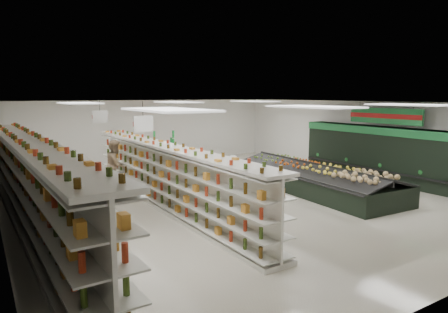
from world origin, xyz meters
TOP-DOWN VIEW (x-y plane):
  - floor at (0.00, 0.00)m, footprint 16.00×16.00m
  - ceiling at (0.00, 0.00)m, footprint 14.00×16.00m
  - wall_back at (0.00, 8.00)m, footprint 14.00×0.02m
  - wall_right at (7.00, 0.00)m, footprint 0.02×16.00m
  - produce_wall_case at (6.53, -1.50)m, footprint 0.93×8.00m
  - aisle_sign_near at (-3.80, -2.00)m, footprint 0.52×0.06m
  - aisle_sign_far at (-3.80, 2.00)m, footprint 0.52×0.06m
  - hortifruti_banner at (6.25, -1.50)m, footprint 0.12×3.20m
  - gondola_left at (-6.19, -0.15)m, footprint 1.37×13.26m
  - gondola_center at (-2.43, -0.10)m, footprint 0.94×11.17m
  - produce_island at (3.02, -1.05)m, footprint 2.79×6.96m
  - soda_endcap at (0.34, 6.46)m, footprint 1.44×1.16m
  - shopper_main at (-1.00, -1.70)m, footprint 0.72×0.59m
  - shopper_background at (-3.05, 2.99)m, footprint 0.94×1.05m

SIDE VIEW (x-z plane):
  - floor at x=0.00m, z-range 0.00..0.00m
  - produce_island at x=3.02m, z-range -0.05..0.98m
  - soda_endcap at x=0.34m, z-range -0.02..1.59m
  - shopper_main at x=-1.00m, z-range 0.00..1.70m
  - gondola_center at x=-2.43m, z-range -0.08..1.86m
  - shopper_background at x=-3.05m, z-range 0.00..1.83m
  - gondola_left at x=-6.19m, z-range -0.09..2.20m
  - produce_wall_case at x=6.53m, z-range 0.14..2.34m
  - wall_back at x=0.00m, z-range 0.00..3.20m
  - wall_right at x=7.00m, z-range 0.00..3.20m
  - hortifruti_banner at x=6.25m, z-range 2.18..3.13m
  - aisle_sign_near at x=-3.80m, z-range 2.38..3.13m
  - aisle_sign_far at x=-3.80m, z-range 2.38..3.13m
  - ceiling at x=0.00m, z-range 3.19..3.21m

